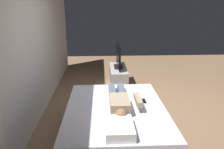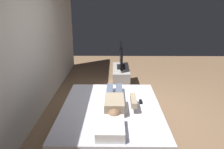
{
  "view_description": "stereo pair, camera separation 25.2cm",
  "coord_description": "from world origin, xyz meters",
  "px_view_note": "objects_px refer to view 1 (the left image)",
  "views": [
    {
      "loc": [
        -3.8,
        0.67,
        2.03
      ],
      "look_at": [
        0.39,
        0.47,
        0.69
      ],
      "focal_mm": 35.9,
      "sensor_mm": 36.0,
      "label": 1
    },
    {
      "loc": [
        -3.81,
        0.42,
        2.03
      ],
      "look_at": [
        0.39,
        0.47,
        0.69
      ],
      "focal_mm": 35.9,
      "sensor_mm": 36.0,
      "label": 2
    }
  ],
  "objects_px": {
    "bed": "(116,123)",
    "remote": "(144,101)",
    "tv_stand": "(118,77)",
    "pillow": "(119,128)",
    "tv": "(118,56)",
    "person": "(120,101)"
  },
  "relations": [
    {
      "from": "pillow",
      "to": "tv_stand",
      "type": "relative_size",
      "value": 0.44
    },
    {
      "from": "tv_stand",
      "to": "pillow",
      "type": "bearing_deg",
      "value": 175.95
    },
    {
      "from": "person",
      "to": "remote",
      "type": "xyz_separation_m",
      "value": [
        0.15,
        -0.4,
        -0.07
      ]
    },
    {
      "from": "tv_stand",
      "to": "person",
      "type": "bearing_deg",
      "value": 176.27
    },
    {
      "from": "person",
      "to": "tv_stand",
      "type": "height_order",
      "value": "person"
    },
    {
      "from": "bed",
      "to": "person",
      "type": "xyz_separation_m",
      "value": [
        0.03,
        -0.06,
        0.36
      ]
    },
    {
      "from": "remote",
      "to": "bed",
      "type": "bearing_deg",
      "value": 111.01
    },
    {
      "from": "bed",
      "to": "remote",
      "type": "height_order",
      "value": "remote"
    },
    {
      "from": "bed",
      "to": "pillow",
      "type": "height_order",
      "value": "pillow"
    },
    {
      "from": "person",
      "to": "tv",
      "type": "xyz_separation_m",
      "value": [
        2.25,
        -0.15,
        0.16
      ]
    },
    {
      "from": "pillow",
      "to": "remote",
      "type": "distance_m",
      "value": 0.99
    },
    {
      "from": "bed",
      "to": "remote",
      "type": "relative_size",
      "value": 13.54
    },
    {
      "from": "tv_stand",
      "to": "tv",
      "type": "distance_m",
      "value": 0.53
    },
    {
      "from": "bed",
      "to": "pillow",
      "type": "distance_m",
      "value": 0.77
    },
    {
      "from": "pillow",
      "to": "tv",
      "type": "distance_m",
      "value": 2.99
    },
    {
      "from": "bed",
      "to": "tv_stand",
      "type": "height_order",
      "value": "bed"
    },
    {
      "from": "person",
      "to": "remote",
      "type": "relative_size",
      "value": 8.4
    },
    {
      "from": "tv",
      "to": "bed",
      "type": "bearing_deg",
      "value": 174.72
    },
    {
      "from": "bed",
      "to": "tv",
      "type": "relative_size",
      "value": 2.31
    },
    {
      "from": "tv_stand",
      "to": "bed",
      "type": "bearing_deg",
      "value": 174.72
    },
    {
      "from": "bed",
      "to": "remote",
      "type": "bearing_deg",
      "value": -68.99
    },
    {
      "from": "pillow",
      "to": "person",
      "type": "height_order",
      "value": "person"
    }
  ]
}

